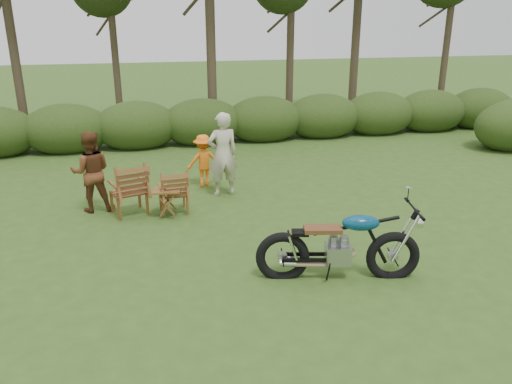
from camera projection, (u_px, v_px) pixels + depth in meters
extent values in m
plane|color=#2C4918|center=(292.00, 280.00, 7.48)|extent=(80.00, 80.00, 0.00)
cylinder|color=#3C3020|center=(9.00, 22.00, 15.17)|extent=(0.28, 0.28, 7.20)
cylinder|color=#3C3020|center=(113.00, 35.00, 17.02)|extent=(0.24, 0.24, 6.30)
cylinder|color=#3C3020|center=(210.00, 14.00, 15.48)|extent=(0.30, 0.30, 7.65)
cylinder|color=#3C3020|center=(291.00, 32.00, 17.38)|extent=(0.26, 0.26, 6.48)
cylinder|color=#3C3020|center=(358.00, 11.00, 18.84)|extent=(0.32, 0.32, 7.92)
cylinder|color=#3C3020|center=(449.00, 27.00, 17.59)|extent=(0.24, 0.24, 6.84)
ellipsoid|color=#213C15|center=(67.00, 130.00, 14.57)|extent=(2.52, 1.68, 1.51)
ellipsoid|color=#213C15|center=(137.00, 126.00, 15.04)|extent=(2.52, 1.68, 1.51)
ellipsoid|color=#213C15|center=(202.00, 123.00, 15.50)|extent=(2.52, 1.68, 1.51)
ellipsoid|color=#213C15|center=(264.00, 120.00, 15.97)|extent=(2.52, 1.68, 1.51)
ellipsoid|color=#213C15|center=(323.00, 117.00, 16.43)|extent=(2.52, 1.68, 1.51)
ellipsoid|color=#213C15|center=(378.00, 114.00, 16.90)|extent=(2.52, 1.68, 1.51)
ellipsoid|color=#213C15|center=(430.00, 112.00, 17.36)|extent=(2.52, 1.68, 1.51)
ellipsoid|color=#213C15|center=(480.00, 109.00, 17.83)|extent=(2.52, 1.68, 1.51)
imported|color=beige|center=(164.00, 187.00, 9.73)|extent=(0.13, 0.13, 0.09)
imported|color=beige|center=(224.00, 194.00, 11.11)|extent=(0.72, 0.52, 1.85)
imported|color=#5B321A|center=(95.00, 210.00, 10.20)|extent=(0.80, 0.63, 1.64)
imported|color=orange|center=(204.00, 186.00, 11.69)|extent=(0.83, 0.54, 1.22)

